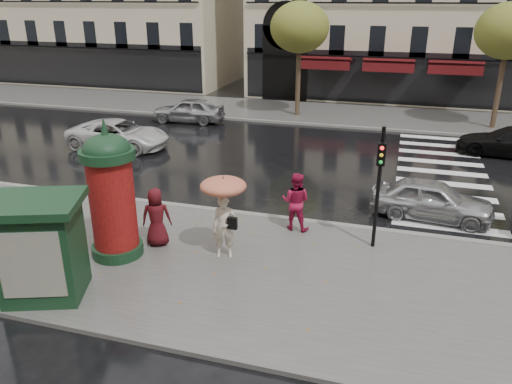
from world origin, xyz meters
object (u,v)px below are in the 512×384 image
(woman_red, at_px, (296,201))
(car_far_silver, at_px, (188,110))
(traffic_light, at_px, (379,177))
(newsstand, at_px, (41,247))
(man_burgundy, at_px, (156,217))
(woman_umbrella, at_px, (224,204))
(morris_column, at_px, (111,192))
(car_white, at_px, (118,134))
(car_silver, at_px, (432,199))
(car_black, at_px, (511,142))

(woman_red, distance_m, car_far_silver, 15.46)
(traffic_light, distance_m, car_far_silver, 17.48)
(newsstand, xyz_separation_m, car_far_silver, (-4.11, 17.80, -0.69))
(man_burgundy, bearing_deg, woman_umbrella, 155.84)
(woman_red, xyz_separation_m, morris_column, (-4.42, -3.01, 0.96))
(man_burgundy, height_order, traffic_light, traffic_light)
(morris_column, height_order, car_white, morris_column)
(car_silver, relative_size, car_white, 0.79)
(newsstand, bearing_deg, car_white, 113.48)
(morris_column, bearing_deg, woman_umbrella, 13.96)
(car_black, distance_m, car_far_silver, 16.92)
(traffic_light, xyz_separation_m, car_silver, (1.66, 2.90, -1.61))
(newsstand, distance_m, car_silver, 11.86)
(traffic_light, relative_size, newsstand, 1.40)
(morris_column, distance_m, newsstand, 2.42)
(traffic_light, xyz_separation_m, car_black, (5.31, 11.17, -1.60))
(car_silver, relative_size, car_far_silver, 0.94)
(traffic_light, relative_size, car_far_silver, 0.86)
(newsstand, xyz_separation_m, car_silver, (9.04, 7.63, -0.74))
(woman_red, height_order, car_black, woman_red)
(car_silver, height_order, car_far_silver, car_far_silver)
(woman_red, relative_size, car_white, 0.37)
(car_silver, height_order, car_black, car_black)
(woman_red, height_order, car_far_silver, woman_red)
(morris_column, bearing_deg, man_burgundy, 45.71)
(morris_column, distance_m, car_far_silver, 16.25)
(morris_column, bearing_deg, car_white, 120.70)
(woman_umbrella, relative_size, newsstand, 0.94)
(newsstand, xyz_separation_m, car_white, (-5.17, 11.91, -0.72))
(morris_column, height_order, traffic_light, morris_column)
(woman_umbrella, relative_size, car_black, 0.52)
(car_far_silver, bearing_deg, car_silver, 47.37)
(woman_red, bearing_deg, car_black, -122.13)
(woman_umbrella, relative_size, car_silver, 0.62)
(newsstand, bearing_deg, woman_red, 46.82)
(woman_red, height_order, car_white, woman_red)
(woman_red, height_order, newsstand, newsstand)
(car_silver, bearing_deg, car_far_silver, 58.77)
(car_black, bearing_deg, traffic_light, -18.79)
(man_burgundy, relative_size, car_white, 0.35)
(morris_column, relative_size, car_far_silver, 0.95)
(woman_red, xyz_separation_m, man_burgundy, (-3.60, -2.16, -0.05))
(woman_red, relative_size, man_burgundy, 1.06)
(traffic_light, distance_m, car_black, 12.47)
(morris_column, height_order, car_silver, morris_column)
(woman_red, distance_m, traffic_light, 2.78)
(woman_umbrella, bearing_deg, car_black, 54.42)
(car_silver, bearing_deg, woman_umbrella, 136.12)
(man_burgundy, xyz_separation_m, newsstand, (-1.36, -3.13, 0.41))
(woman_umbrella, bearing_deg, car_silver, 39.64)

